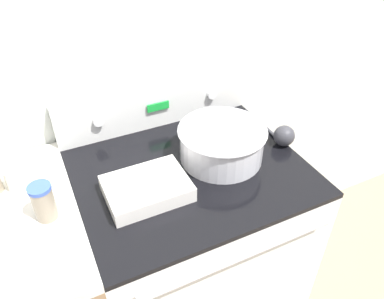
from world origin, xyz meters
name	(u,v)px	position (x,y,z in m)	size (l,w,h in m)	color
kitchen_wall	(146,48)	(0.00, 0.71, 1.25)	(8.00, 0.05, 2.50)	silver
stove_range	(190,252)	(0.00, 0.34, 0.47)	(0.79, 0.71, 0.95)	silver
control_panel	(155,105)	(0.00, 0.65, 1.04)	(0.79, 0.07, 0.18)	silver
mixing_bowl	(222,141)	(0.13, 0.34, 1.02)	(0.31, 0.31, 0.13)	silver
casserole_dish	(147,188)	(-0.18, 0.27, 0.98)	(0.26, 0.19, 0.05)	silver
ladle	(282,135)	(0.38, 0.32, 0.98)	(0.08, 0.30, 0.08)	#333338
spice_jar_blue_cap	(44,202)	(-0.48, 0.30, 1.02)	(0.07, 0.07, 0.12)	gray
spice_jar_white_cap	(13,178)	(-0.56, 0.47, 1.00)	(0.05, 0.05, 0.09)	beige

